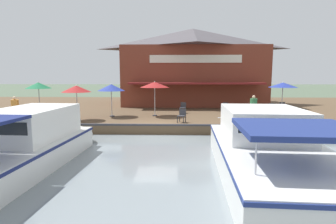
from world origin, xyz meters
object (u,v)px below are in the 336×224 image
Objects in this scene: waterfront_restaurant at (193,66)px; patio_umbrella_mid_patio_right at (283,85)px; person_near_entrance at (253,105)px; cafe_chair_beside_entrance at (182,115)px; patio_umbrella_near_quay_edge at (76,89)px; cafe_chair_under_first_umbrella at (282,107)px; patio_umbrella_back_row at (38,86)px; motorboat_second_along at (28,144)px; person_mid_patio at (15,106)px; patio_umbrella_far_corner at (155,85)px; tree_behind_restaurant at (162,60)px; patio_umbrella_by_entrance at (111,88)px; cafe_chair_facing_river at (40,109)px; cafe_chair_mid_patio at (272,108)px; motorboat_outer_channel at (265,147)px; cafe_chair_back_row_seat at (225,107)px; cafe_chair_far_corner_seat at (183,107)px.

patio_umbrella_mid_patio_right is (9.65, 5.79, -1.73)m from waterfront_restaurant.
cafe_chair_beside_entrance is at bearing -75.75° from person_near_entrance.
cafe_chair_under_first_umbrella is (-4.20, 15.14, -1.60)m from patio_umbrella_near_quay_edge.
patio_umbrella_back_row is 10.02m from motorboat_second_along.
cafe_chair_beside_entrance is 10.72m from person_mid_patio.
patio_umbrella_far_corner is at bearing 155.63° from motorboat_second_along.
person_near_entrance is at bearing 27.54° from tree_behind_restaurant.
patio_umbrella_far_corner is 3.79m from cafe_chair_beside_entrance.
patio_umbrella_by_entrance is 6.23m from person_mid_patio.
person_mid_patio reaches higher than cafe_chair_beside_entrance.
cafe_chair_under_first_umbrella is at bearing 104.34° from person_mid_patio.
patio_umbrella_near_quay_edge reaches higher than cafe_chair_facing_river.
cafe_chair_mid_patio is 11.30m from motorboat_outer_channel.
patio_umbrella_by_entrance is 0.25× the size of motorboat_second_along.
patio_umbrella_mid_patio_right reaches higher than person_mid_patio.
patio_umbrella_by_entrance is at bearing -14.18° from tree_behind_restaurant.
tree_behind_restaurant is (-14.31, 8.69, 3.79)m from person_mid_patio.
patio_umbrella_by_entrance is 12.22m from cafe_chair_mid_patio.
cafe_chair_back_row_seat is 0.09× the size of motorboat_second_along.
tree_behind_restaurant is (-14.32, -2.01, 4.33)m from cafe_chair_beside_entrance.
patio_umbrella_back_row is at bearing -78.79° from cafe_chair_far_corner_seat.
cafe_chair_far_corner_seat is 11.74m from person_mid_patio.
patio_umbrella_mid_patio_right is 18.09m from person_mid_patio.
motorboat_second_along reaches higher than cafe_chair_back_row_seat.
cafe_chair_under_first_umbrella is 18.39m from motorboat_second_along.
patio_umbrella_near_quay_edge is 3.77m from patio_umbrella_back_row.
cafe_chair_mid_patio is at bearing 128.33° from motorboat_second_along.
patio_umbrella_back_row reaches higher than patio_umbrella_mid_patio_right.
tree_behind_restaurant is at bearing -167.56° from cafe_chair_far_corner_seat.
person_near_entrance is (10.87, 3.43, -3.00)m from waterfront_restaurant.
motorboat_outer_channel is (9.77, 13.63, -0.20)m from cafe_chair_facing_river.
patio_umbrella_back_row is 17.45m from cafe_chair_mid_patio.
cafe_chair_facing_river is (1.30, -14.23, 0.00)m from cafe_chair_back_row_seat.
cafe_chair_beside_entrance is at bearing 35.47° from patio_umbrella_far_corner.
patio_umbrella_by_entrance is 9.23m from motorboat_second_along.
patio_umbrella_by_entrance is 2.80× the size of cafe_chair_far_corner_seat.
patio_umbrella_mid_patio_right is at bearing 124.15° from motorboat_second_along.
cafe_chair_mid_patio is 1.63m from cafe_chair_under_first_umbrella.
cafe_chair_mid_patio is at bearing 92.50° from cafe_chair_facing_river.
patio_umbrella_by_entrance is (-0.07, 5.27, -0.14)m from patio_umbrella_back_row.
patio_umbrella_far_corner is at bearing 92.88° from patio_umbrella_back_row.
cafe_chair_mid_patio is at bearing 85.07° from cafe_chair_far_corner_seat.
patio_umbrella_near_quay_edge is 7.52m from motorboat_second_along.
patio_umbrella_by_entrance is 2.80× the size of cafe_chair_mid_patio.
cafe_chair_beside_entrance is at bearing 84.66° from patio_umbrella_near_quay_edge.
person_near_entrance is 15.25m from tree_behind_restaurant.
waterfront_restaurant is 5.83× the size of patio_umbrella_mid_patio_right.
waterfront_restaurant is at bearing 160.49° from patio_umbrella_far_corner.
tree_behind_restaurant reaches higher than patio_umbrella_near_quay_edge.
patio_umbrella_mid_patio_right is 0.35× the size of tree_behind_restaurant.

